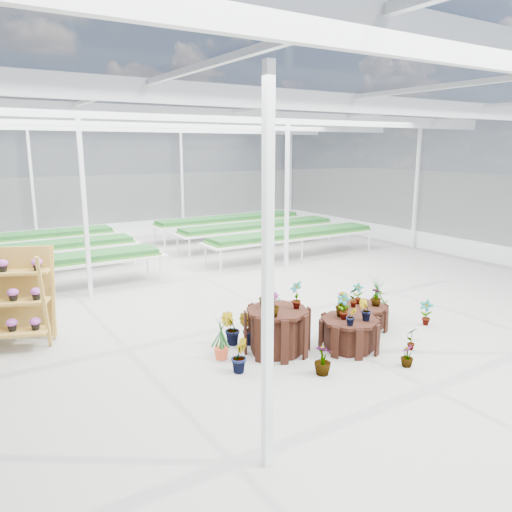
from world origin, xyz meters
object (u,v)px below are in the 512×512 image
plinth_tall (277,331)px  plinth_low (362,316)px  shelf_rack (3,299)px  plinth_mid (349,334)px

plinth_tall → plinth_low: bearing=2.6°
shelf_rack → plinth_low: bearing=-1.0°
plinth_low → shelf_rack: (-6.33, 2.84, 0.67)m
plinth_tall → shelf_rack: (-4.13, 2.94, 0.51)m
plinth_low → shelf_rack: bearing=155.8°
plinth_low → shelf_rack: shelf_rack is taller
plinth_tall → shelf_rack: size_ratio=0.65×
plinth_low → plinth_tall: bearing=-177.4°
plinth_mid → plinth_tall: bearing=153.4°
plinth_mid → plinth_low: plinth_mid is taller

